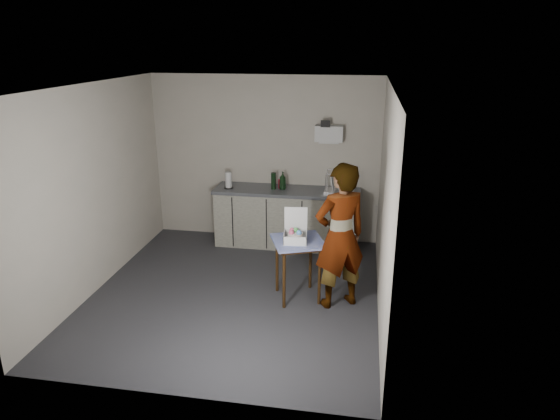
% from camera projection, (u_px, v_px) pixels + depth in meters
% --- Properties ---
extents(ground, '(4.00, 4.00, 0.00)m').
position_uv_depth(ground, '(236.00, 293.00, 6.42)').
color(ground, '#2B2A30').
rests_on(ground, ground).
extents(wall_back, '(3.60, 0.02, 2.60)m').
position_uv_depth(wall_back, '(265.00, 159.00, 7.86)').
color(wall_back, beige).
rests_on(wall_back, ground).
extents(wall_right, '(0.02, 4.00, 2.60)m').
position_uv_depth(wall_right, '(384.00, 204.00, 5.72)').
color(wall_right, beige).
rests_on(wall_right, ground).
extents(wall_left, '(0.02, 4.00, 2.60)m').
position_uv_depth(wall_left, '(95.00, 189.00, 6.28)').
color(wall_left, beige).
rests_on(wall_left, ground).
extents(ceiling, '(3.60, 4.00, 0.01)m').
position_uv_depth(ceiling, '(229.00, 86.00, 5.58)').
color(ceiling, silver).
rests_on(ceiling, wall_back).
extents(kitchen_counter, '(2.24, 0.62, 0.91)m').
position_uv_depth(kitchen_counter, '(287.00, 219.00, 7.81)').
color(kitchen_counter, black).
rests_on(kitchen_counter, ground).
extents(wall_shelf, '(0.42, 0.18, 0.37)m').
position_uv_depth(wall_shelf, '(329.00, 134.00, 7.49)').
color(wall_shelf, white).
rests_on(wall_shelf, ground).
extents(side_table, '(0.77, 0.77, 0.77)m').
position_uv_depth(side_table, '(298.00, 248.00, 6.10)').
color(side_table, '#39220D').
rests_on(side_table, ground).
extents(standing_man, '(0.78, 0.71, 1.79)m').
position_uv_depth(standing_man, '(340.00, 236.00, 5.87)').
color(standing_man, '#B2A593').
rests_on(standing_man, ground).
extents(soap_bottle, '(0.15, 0.15, 0.27)m').
position_uv_depth(soap_bottle, '(283.00, 181.00, 7.62)').
color(soap_bottle, black).
rests_on(soap_bottle, kitchen_counter).
extents(soda_can, '(0.07, 0.07, 0.14)m').
position_uv_depth(soda_can, '(281.00, 184.00, 7.70)').
color(soda_can, red).
rests_on(soda_can, kitchen_counter).
extents(dark_bottle, '(0.08, 0.08, 0.26)m').
position_uv_depth(dark_bottle, '(273.00, 181.00, 7.63)').
color(dark_bottle, black).
rests_on(dark_bottle, kitchen_counter).
extents(paper_towel, '(0.14, 0.14, 0.26)m').
position_uv_depth(paper_towel, '(229.00, 181.00, 7.68)').
color(paper_towel, black).
rests_on(paper_towel, kitchen_counter).
extents(dish_rack, '(0.44, 0.33, 0.31)m').
position_uv_depth(dish_rack, '(339.00, 187.00, 7.53)').
color(dish_rack, silver).
rests_on(dish_rack, kitchen_counter).
extents(bakery_box, '(0.31, 0.32, 0.39)m').
position_uv_depth(bakery_box, '(295.00, 234.00, 6.02)').
color(bakery_box, white).
rests_on(bakery_box, side_table).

